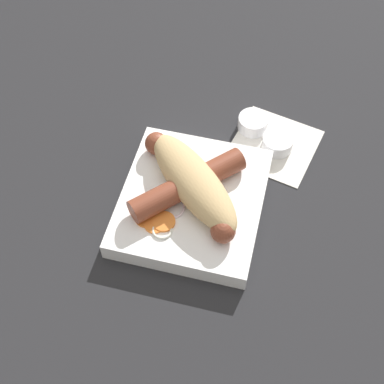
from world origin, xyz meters
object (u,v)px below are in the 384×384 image
food_tray (192,202)px  condiment_cup_far (253,124)px  sausage (188,185)px  condiment_cup_near (277,144)px  bread_roll (194,182)px

food_tray → condiment_cup_far: (-0.17, 0.06, -0.00)m
sausage → condiment_cup_near: 0.18m
bread_roll → condiment_cup_far: bearing=160.7°
bread_roll → condiment_cup_near: (-0.13, 0.10, -0.04)m
food_tray → condiment_cup_near: size_ratio=4.55×
food_tray → condiment_cup_far: size_ratio=4.55×
sausage → condiment_cup_near: bearing=140.7°
bread_roll → condiment_cup_near: 0.17m
food_tray → bread_roll: bearing=176.9°
sausage → condiment_cup_far: (-0.17, 0.06, -0.04)m
food_tray → sausage: (-0.01, -0.01, 0.03)m
food_tray → bread_roll: size_ratio=1.20×
food_tray → bread_roll: 0.04m
bread_roll → condiment_cup_near: bread_roll is taller
sausage → condiment_cup_far: size_ratio=3.35×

